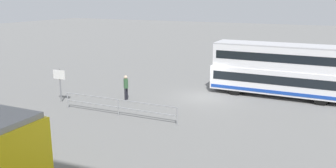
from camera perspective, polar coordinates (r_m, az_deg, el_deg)
The scene contains 5 objects.
ground_plane at distance 26.16m, azimuth 5.95°, elevation -2.15°, with size 160.00×160.00×0.00m, color slate.
double_decker_bus at distance 27.17m, azimuth 18.15°, elevation 2.15°, with size 10.31×2.67×3.91m.
pedestrian_near_railing at distance 25.24m, azimuth -6.88°, elevation -0.29°, with size 0.33×0.36×1.81m.
pedestrian_railing at distance 21.97m, azimuth -8.12°, elevation -3.32°, with size 7.99×0.29×1.08m.
info_sign at distance 25.56m, azimuth -17.28°, elevation 0.73°, with size 0.99×0.14×2.41m.
Camera 1 is at (-8.41, 23.71, 7.18)m, focal length 37.34 mm.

